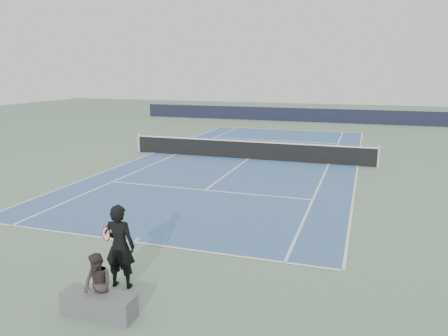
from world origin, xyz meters
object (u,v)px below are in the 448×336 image
(tennis_ball, at_px, (132,296))
(spectator_bench, at_px, (98,294))
(tennis_player, at_px, (120,246))
(tennis_net, at_px, (248,150))

(tennis_ball, height_order, spectator_bench, spectator_bench)
(tennis_ball, bearing_deg, tennis_player, 141.92)
(tennis_player, bearing_deg, tennis_net, 93.99)
(tennis_player, distance_m, tennis_ball, 1.06)
(tennis_player, xyz_separation_m, tennis_ball, (0.45, -0.35, -0.89))
(tennis_player, height_order, tennis_ball, tennis_player)
(tennis_ball, relative_size, spectator_bench, 0.04)
(spectator_bench, bearing_deg, tennis_ball, 73.68)
(tennis_player, height_order, spectator_bench, tennis_player)
(tennis_ball, distance_m, spectator_bench, 0.92)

